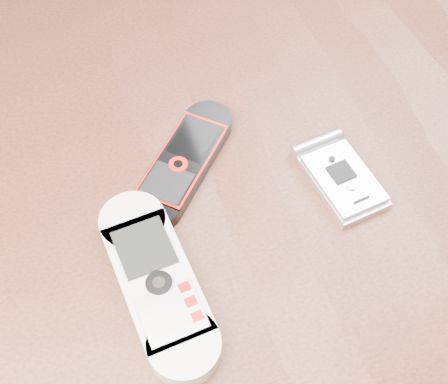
{
  "coord_description": "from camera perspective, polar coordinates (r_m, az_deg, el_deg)",
  "views": [
    {
      "loc": [
        -0.09,
        -0.29,
        1.22
      ],
      "look_at": [
        0.01,
        0.0,
        0.76
      ],
      "focal_mm": 50.0,
      "sensor_mm": 36.0,
      "label": 1
    }
  ],
  "objects": [
    {
      "name": "table",
      "position": [
        0.65,
        -0.42,
        -5.86
      ],
      "size": [
        1.2,
        0.8,
        0.75
      ],
      "color": "black",
      "rests_on": "ground"
    },
    {
      "name": "nokia_white",
      "position": [
        0.51,
        -6.14,
        -8.11
      ],
      "size": [
        0.07,
        0.18,
        0.02
      ],
      "primitive_type": "cube",
      "rotation": [
        0.0,
        0.0,
        0.1
      ],
      "color": "beige",
      "rests_on": "table"
    },
    {
      "name": "nokia_black_red",
      "position": [
        0.57,
        -3.74,
        2.76
      ],
      "size": [
        0.14,
        0.14,
        0.02
      ],
      "primitive_type": "cube",
      "rotation": [
        0.0,
        0.0,
        -0.74
      ],
      "color": "black",
      "rests_on": "table"
    },
    {
      "name": "motorola_razr",
      "position": [
        0.57,
        10.72,
        1.24
      ],
      "size": [
        0.06,
        0.1,
        0.02
      ],
      "primitive_type": "cube",
      "rotation": [
        0.0,
        0.0,
        0.14
      ],
      "color": "silver",
      "rests_on": "table"
    }
  ]
}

